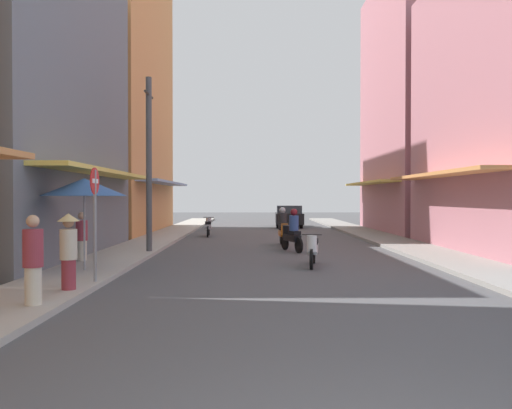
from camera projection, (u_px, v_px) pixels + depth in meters
name	position (u px, v px, depth m)	size (l,w,h in m)	color
ground_plane	(275.00, 247.00, 19.66)	(90.43, 90.43, 0.00)	#4C4C4F
sidewalk_left	(143.00, 246.00, 19.62)	(2.03, 49.11, 0.12)	#ADA89E
sidewalk_right	(406.00, 246.00, 19.71)	(2.03, 49.11, 0.12)	gray
building_left_far	(103.00, 77.00, 27.64)	(7.05, 11.55, 17.44)	#D88C4C
building_right_far	(432.00, 105.00, 27.88)	(7.05, 9.58, 14.38)	#B7727F
motorbike_black	(292.00, 232.00, 18.14)	(0.77, 1.73, 1.58)	black
motorbike_orange	(283.00, 228.00, 20.45)	(0.55, 1.81, 1.58)	black
motorbike_white	(313.00, 249.00, 14.20)	(0.59, 1.80, 0.96)	black
motorbike_silver	(208.00, 226.00, 25.26)	(0.55, 1.81, 0.96)	black
parked_car	(289.00, 216.00, 32.83)	(1.90, 4.16, 1.45)	black
pedestrian_midway	(69.00, 249.00, 10.01)	(0.44, 0.44, 1.67)	#99333F
pedestrian_foreground	(82.00, 238.00, 14.64)	(0.34, 0.34, 1.56)	beige
pedestrian_crossing	(33.00, 263.00, 8.59)	(0.34, 0.34, 1.68)	beige
vendor_umbrella	(84.00, 187.00, 12.67)	(2.13, 2.13, 2.48)	#99999E
utility_pole	(149.00, 164.00, 17.17)	(0.20, 1.20, 6.15)	#4C4C4F
street_sign_no_entry	(95.00, 210.00, 10.93)	(0.07, 0.60, 2.65)	gray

